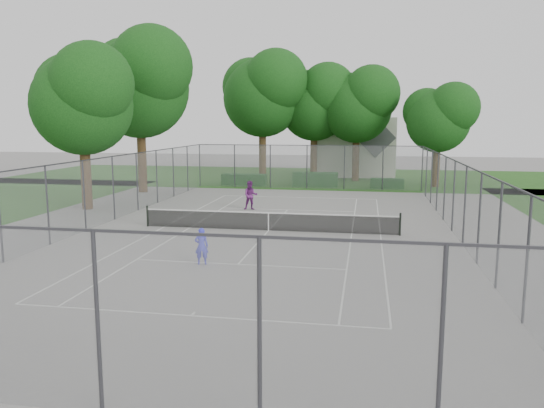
% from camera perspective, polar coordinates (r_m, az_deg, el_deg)
% --- Properties ---
extents(ground, '(120.00, 120.00, 0.00)m').
position_cam_1_polar(ground, '(26.45, -0.38, -2.90)').
color(ground, slate).
rests_on(ground, ground).
extents(grass_far, '(60.00, 20.00, 0.00)m').
position_cam_1_polar(grass_far, '(51.96, 4.86, 2.89)').
color(grass_far, '#1F4C15').
rests_on(grass_far, ground).
extents(court_markings, '(11.03, 23.83, 0.01)m').
position_cam_1_polar(court_markings, '(26.45, -0.38, -2.89)').
color(court_markings, silver).
rests_on(court_markings, ground).
extents(tennis_net, '(12.87, 0.10, 1.10)m').
position_cam_1_polar(tennis_net, '(26.35, -0.38, -1.81)').
color(tennis_net, black).
rests_on(tennis_net, ground).
extents(perimeter_fence, '(18.08, 34.08, 3.52)m').
position_cam_1_polar(perimeter_fence, '(26.14, -0.39, 0.99)').
color(perimeter_fence, '#38383D').
rests_on(perimeter_fence, ground).
extents(tree_far_left, '(8.21, 7.49, 11.80)m').
position_cam_1_polar(tree_far_left, '(49.36, -0.94, 12.03)').
color(tree_far_left, '#3C2816').
rests_on(tree_far_left, ground).
extents(tree_far_midleft, '(7.45, 6.80, 10.70)m').
position_cam_1_polar(tree_far_midleft, '(50.22, 4.68, 11.09)').
color(tree_far_midleft, '#3C2816').
rests_on(tree_far_midleft, ground).
extents(tree_far_midright, '(7.17, 6.55, 10.31)m').
position_cam_1_polar(tree_far_midright, '(48.99, 9.24, 10.74)').
color(tree_far_midright, '#3C2816').
rests_on(tree_far_midright, ground).
extents(tree_far_right, '(5.94, 5.42, 8.53)m').
position_cam_1_polar(tree_far_right, '(45.91, 17.58, 9.05)').
color(tree_far_right, '#3C2816').
rests_on(tree_far_right, ground).
extents(tree_side_back, '(8.56, 7.82, 12.31)m').
position_cam_1_polar(tree_side_back, '(41.85, -14.02, 12.82)').
color(tree_side_back, '#3C2816').
rests_on(tree_side_back, ground).
extents(tree_side_front, '(6.97, 6.36, 10.02)m').
position_cam_1_polar(tree_side_front, '(34.50, -19.72, 10.83)').
color(tree_side_front, '#3C2816').
rests_on(tree_side_front, ground).
extents(hedge_left, '(3.77, 1.13, 0.94)m').
position_cam_1_polar(hedge_left, '(45.44, -3.01, 2.65)').
color(hedge_left, '#154216').
rests_on(hedge_left, ground).
extents(hedge_mid, '(3.74, 1.07, 1.18)m').
position_cam_1_polar(hedge_mid, '(44.52, 4.66, 2.65)').
color(hedge_mid, '#154216').
rests_on(hedge_mid, ground).
extents(hedge_right, '(2.66, 0.98, 0.80)m').
position_cam_1_polar(hedge_right, '(44.25, 12.26, 2.19)').
color(hedge_right, '#154216').
rests_on(hedge_right, ground).
extents(house, '(7.68, 5.96, 9.57)m').
position_cam_1_polar(house, '(54.11, 9.01, 7.14)').
color(house, beige).
rests_on(house, ground).
extents(girl_player, '(0.59, 0.46, 1.42)m').
position_cam_1_polar(girl_player, '(20.39, -7.59, -4.51)').
color(girl_player, '#3537C9').
rests_on(girl_player, ground).
extents(woman_player, '(0.99, 0.84, 1.78)m').
position_cam_1_polar(woman_player, '(32.62, -2.32, 0.93)').
color(woman_player, '#6B256F').
rests_on(woman_player, ground).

